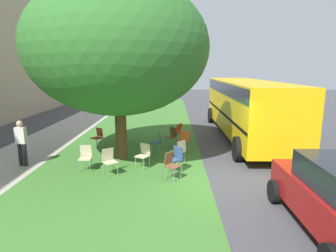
{
  "coord_description": "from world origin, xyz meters",
  "views": [
    {
      "loc": [
        -8.75,
        1.35,
        3.5
      ],
      "look_at": [
        2.03,
        1.53,
        1.33
      ],
      "focal_mm": 30.5,
      "sensor_mm": 36.0,
      "label": 1
    }
  ],
  "objects_px": {
    "chair_9": "(181,131)",
    "chair_11": "(171,163)",
    "chair_8": "(98,136)",
    "street_tree": "(118,48)",
    "chair_3": "(158,141)",
    "chair_6": "(144,154)",
    "chair_2": "(120,130)",
    "school_bus": "(246,103)",
    "chair_7": "(172,135)",
    "pedestrian_0": "(21,141)",
    "chair_1": "(109,160)",
    "chair_5": "(180,150)",
    "chair_10": "(86,156)",
    "chair_4": "(176,157)",
    "chair_0": "(184,139)"
  },
  "relations": [
    {
      "from": "chair_3",
      "to": "chair_9",
      "type": "relative_size",
      "value": 1.0
    },
    {
      "from": "chair_1",
      "to": "chair_8",
      "type": "distance_m",
      "value": 3.58
    },
    {
      "from": "chair_10",
      "to": "chair_7",
      "type": "bearing_deg",
      "value": -43.49
    },
    {
      "from": "street_tree",
      "to": "chair_11",
      "type": "height_order",
      "value": "street_tree"
    },
    {
      "from": "chair_6",
      "to": "pedestrian_0",
      "type": "distance_m",
      "value": 4.44
    },
    {
      "from": "chair_5",
      "to": "chair_10",
      "type": "xyz_separation_m",
      "value": [
        -0.81,
        3.3,
        0.0
      ]
    },
    {
      "from": "chair_6",
      "to": "chair_7",
      "type": "height_order",
      "value": "same"
    },
    {
      "from": "chair_11",
      "to": "chair_8",
      "type": "bearing_deg",
      "value": 41.88
    },
    {
      "from": "chair_1",
      "to": "chair_5",
      "type": "distance_m",
      "value": 2.67
    },
    {
      "from": "chair_3",
      "to": "chair_6",
      "type": "distance_m",
      "value": 1.88
    },
    {
      "from": "chair_6",
      "to": "chair_0",
      "type": "bearing_deg",
      "value": -35.36
    },
    {
      "from": "chair_9",
      "to": "chair_11",
      "type": "relative_size",
      "value": 1.0
    },
    {
      "from": "chair_11",
      "to": "chair_5",
      "type": "bearing_deg",
      "value": -10.62
    },
    {
      "from": "chair_4",
      "to": "school_bus",
      "type": "xyz_separation_m",
      "value": [
        5.21,
        -3.64,
        1.24
      ]
    },
    {
      "from": "chair_4",
      "to": "chair_11",
      "type": "height_order",
      "value": "same"
    },
    {
      "from": "chair_1",
      "to": "chair_6",
      "type": "distance_m",
      "value": 1.29
    },
    {
      "from": "chair_3",
      "to": "chair_4",
      "type": "bearing_deg",
      "value": -161.27
    },
    {
      "from": "chair_11",
      "to": "street_tree",
      "type": "bearing_deg",
      "value": 43.06
    },
    {
      "from": "chair_10",
      "to": "chair_11",
      "type": "height_order",
      "value": "same"
    },
    {
      "from": "chair_7",
      "to": "chair_9",
      "type": "distance_m",
      "value": 0.96
    },
    {
      "from": "chair_10",
      "to": "chair_11",
      "type": "bearing_deg",
      "value": -104.38
    },
    {
      "from": "chair_8",
      "to": "school_bus",
      "type": "relative_size",
      "value": 0.08
    },
    {
      "from": "chair_3",
      "to": "pedestrian_0",
      "type": "xyz_separation_m",
      "value": [
        -1.75,
        4.82,
        0.41
      ]
    },
    {
      "from": "chair_4",
      "to": "chair_11",
      "type": "xyz_separation_m",
      "value": [
        -0.67,
        0.16,
        0.0
      ]
    },
    {
      "from": "chair_6",
      "to": "chair_11",
      "type": "height_order",
      "value": "same"
    },
    {
      "from": "street_tree",
      "to": "chair_0",
      "type": "distance_m",
      "value": 4.62
    },
    {
      "from": "chair_9",
      "to": "chair_11",
      "type": "xyz_separation_m",
      "value": [
        -4.79,
        0.43,
        0.0
      ]
    },
    {
      "from": "chair_2",
      "to": "chair_11",
      "type": "relative_size",
      "value": 1.0
    },
    {
      "from": "school_bus",
      "to": "chair_7",
      "type": "bearing_deg",
      "value": 117.15
    },
    {
      "from": "chair_1",
      "to": "chair_2",
      "type": "xyz_separation_m",
      "value": [
        4.63,
        0.48,
        0.0
      ]
    },
    {
      "from": "chair_1",
      "to": "pedestrian_0",
      "type": "relative_size",
      "value": 0.52
    },
    {
      "from": "chair_7",
      "to": "chair_8",
      "type": "relative_size",
      "value": 1.0
    },
    {
      "from": "chair_1",
      "to": "chair_8",
      "type": "xyz_separation_m",
      "value": [
        3.36,
        1.26,
        0.0
      ]
    },
    {
      "from": "chair_0",
      "to": "pedestrian_0",
      "type": "bearing_deg",
      "value": 109.12
    },
    {
      "from": "chair_6",
      "to": "chair_9",
      "type": "xyz_separation_m",
      "value": [
        3.72,
        -1.44,
        0.0
      ]
    },
    {
      "from": "chair_0",
      "to": "chair_8",
      "type": "distance_m",
      "value": 3.89
    },
    {
      "from": "street_tree",
      "to": "chair_3",
      "type": "height_order",
      "value": "street_tree"
    },
    {
      "from": "chair_8",
      "to": "chair_11",
      "type": "bearing_deg",
      "value": -138.12
    },
    {
      "from": "chair_3",
      "to": "school_bus",
      "type": "relative_size",
      "value": 0.08
    },
    {
      "from": "school_bus",
      "to": "chair_10",
      "type": "bearing_deg",
      "value": 126.94
    },
    {
      "from": "chair_9",
      "to": "school_bus",
      "type": "xyz_separation_m",
      "value": [
        1.09,
        -3.37,
        1.24
      ]
    },
    {
      "from": "school_bus",
      "to": "pedestrian_0",
      "type": "bearing_deg",
      "value": 117.14
    },
    {
      "from": "chair_3",
      "to": "chair_8",
      "type": "bearing_deg",
      "value": 73.41
    },
    {
      "from": "chair_2",
      "to": "chair_5",
      "type": "bearing_deg",
      "value": -140.06
    },
    {
      "from": "chair_4",
      "to": "chair_11",
      "type": "relative_size",
      "value": 1.0
    },
    {
      "from": "chair_3",
      "to": "chair_6",
      "type": "bearing_deg",
      "value": 167.68
    },
    {
      "from": "chair_1",
      "to": "chair_2",
      "type": "distance_m",
      "value": 4.65
    },
    {
      "from": "chair_4",
      "to": "chair_8",
      "type": "distance_m",
      "value": 4.64
    },
    {
      "from": "chair_3",
      "to": "chair_11",
      "type": "distance_m",
      "value": 2.97
    },
    {
      "from": "chair_10",
      "to": "chair_8",
      "type": "bearing_deg",
      "value": 6.47
    }
  ]
}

